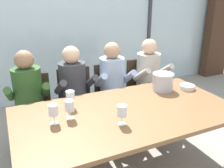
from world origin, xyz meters
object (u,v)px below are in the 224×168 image
object	(u,v)px
person_charcoal_jacket	(75,89)
person_pale_blue_shirt	(114,83)
wine_glass_by_right_taster	(70,106)
chair_left_of_center	(76,98)
wine_glass_by_left_taster	(122,112)
chair_center	(112,91)
dining_table	(127,117)
wine_glass_center_pour	(53,111)
wine_glass_near_bucket	(70,97)
chair_near_curtain	(33,106)
person_beige_jumper	(151,77)
person_olive_shirt	(29,97)
tasting_bowl	(187,87)
ice_bucket_primary	(163,81)
chair_right_of_center	(143,86)

from	to	relation	value
person_charcoal_jacket	person_pale_blue_shirt	bearing A→B (deg)	-3.75
person_pale_blue_shirt	wine_glass_by_right_taster	xyz separation A→B (m)	(-0.78, -0.74, 0.16)
chair_left_of_center	wine_glass_by_left_taster	world-z (taller)	wine_glass_by_left_taster
wine_glass_by_left_taster	chair_center	bearing A→B (deg)	69.05
dining_table	wine_glass_by_left_taster	size ratio (longest dim) A/B	12.02
wine_glass_by_left_taster	wine_glass_center_pour	world-z (taller)	same
wine_glass_by_left_taster	wine_glass_by_right_taster	bearing A→B (deg)	143.23
person_charcoal_jacket	wine_glass_near_bucket	world-z (taller)	person_charcoal_jacket
chair_near_curtain	wine_glass_center_pour	size ratio (longest dim) A/B	5.02
wine_glass_by_left_taster	person_beige_jumper	bearing A→B (deg)	46.50
person_olive_shirt	person_charcoal_jacket	xyz separation A→B (m)	(0.53, -0.00, 0.00)
wine_glass_by_right_taster	tasting_bowl	bearing A→B (deg)	4.72
ice_bucket_primary	wine_glass_near_bucket	size ratio (longest dim) A/B	1.39
ice_bucket_primary	wine_glass_near_bucket	world-z (taller)	ice_bucket_primary
dining_table	chair_near_curtain	distance (m)	1.22
person_beige_jumper	wine_glass_by_right_taster	size ratio (longest dim) A/B	6.85
wine_glass_center_pour	chair_center	bearing A→B (deg)	43.49
wine_glass_by_left_taster	wine_glass_center_pour	bearing A→B (deg)	153.92
person_olive_shirt	wine_glass_by_left_taster	xyz separation A→B (m)	(0.64, -1.02, 0.16)
chair_left_of_center	person_pale_blue_shirt	size ratio (longest dim) A/B	0.73
person_olive_shirt	wine_glass_center_pour	distance (m)	0.79
dining_table	chair_center	xyz separation A→B (m)	(0.29, 0.97, -0.15)
tasting_bowl	wine_glass_by_right_taster	world-z (taller)	wine_glass_by_right_taster
chair_near_curtain	chair_left_of_center	bearing A→B (deg)	9.22
chair_near_curtain	wine_glass_by_right_taster	world-z (taller)	wine_glass_by_right_taster
person_pale_blue_shirt	wine_glass_by_left_taster	xyz separation A→B (m)	(-0.41, -1.02, 0.16)
person_pale_blue_shirt	wine_glass_center_pour	distance (m)	1.21
chair_left_of_center	wine_glass_near_bucket	size ratio (longest dim) A/B	5.02
chair_near_curtain	chair_left_of_center	world-z (taller)	same
dining_table	chair_right_of_center	distance (m)	1.26
dining_table	person_charcoal_jacket	distance (m)	0.87
chair_center	person_charcoal_jacket	distance (m)	0.60
chair_center	wine_glass_by_right_taster	bearing A→B (deg)	-137.08
chair_center	ice_bucket_primary	distance (m)	0.81
chair_center	person_beige_jumper	xyz separation A→B (m)	(0.52, -0.15, 0.17)
chair_near_curtain	person_olive_shirt	bearing A→B (deg)	-103.44
chair_left_of_center	wine_glass_center_pour	size ratio (longest dim) A/B	5.02
person_olive_shirt	person_pale_blue_shirt	size ratio (longest dim) A/B	1.00
person_charcoal_jacket	tasting_bowl	world-z (taller)	person_charcoal_jacket
person_beige_jumper	tasting_bowl	distance (m)	0.64
chair_right_of_center	tasting_bowl	distance (m)	0.82
chair_near_curtain	person_pale_blue_shirt	xyz separation A→B (m)	(1.00, -0.13, 0.17)
tasting_bowl	wine_glass_center_pour	size ratio (longest dim) A/B	0.98
person_olive_shirt	tasting_bowl	distance (m)	1.80
chair_near_curtain	person_olive_shirt	distance (m)	0.22
person_charcoal_jacket	person_beige_jumper	distance (m)	1.08
dining_table	ice_bucket_primary	size ratio (longest dim) A/B	8.62
dining_table	chair_right_of_center	size ratio (longest dim) A/B	2.40
chair_right_of_center	wine_glass_near_bucket	size ratio (longest dim) A/B	5.02
chair_right_of_center	wine_glass_by_right_taster	size ratio (longest dim) A/B	5.02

